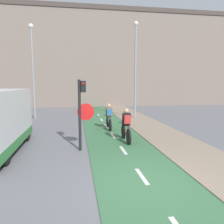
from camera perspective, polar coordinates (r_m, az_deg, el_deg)
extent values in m
plane|color=slate|center=(6.14, 9.20, -18.25)|extent=(120.00, 120.00, 0.00)
cube|color=#3D7047|center=(6.14, 9.20, -18.17)|extent=(2.76, 60.00, 0.02)
cube|color=white|center=(6.57, 7.77, -16.26)|extent=(0.12, 1.10, 0.00)
cube|color=white|center=(8.84, 2.95, -9.91)|extent=(0.12, 1.10, 0.00)
cube|color=white|center=(11.20, 0.22, -6.16)|extent=(0.12, 1.10, 0.00)
cube|color=white|center=(13.62, -1.52, -3.72)|extent=(0.12, 1.10, 0.00)
cube|color=white|center=(16.06, -2.73, -2.02)|extent=(0.12, 1.10, 0.00)
cube|color=white|center=(18.52, -3.62, -0.77)|extent=(0.12, 1.10, 0.00)
cube|color=slate|center=(27.80, -5.69, 13.04)|extent=(60.00, 5.00, 10.79)
cube|color=#473D38|center=(28.91, -5.84, 24.24)|extent=(60.00, 5.20, 0.50)
cylinder|color=black|center=(8.67, -8.43, -0.94)|extent=(0.11, 0.11, 2.81)
cube|color=black|center=(8.58, -7.53, 6.61)|extent=(0.20, 0.20, 0.44)
sphere|color=red|center=(8.47, -7.52, 7.34)|extent=(0.09, 0.09, 0.09)
cone|color=red|center=(8.65, -6.89, 0.01)|extent=(0.67, 0.01, 0.67)
cone|color=silver|center=(8.65, -6.89, 0.02)|extent=(0.60, 0.02, 0.60)
cylinder|color=gray|center=(17.47, -19.91, 9.24)|extent=(0.14, 0.14, 6.69)
sphere|color=silver|center=(17.95, -20.43, 20.31)|extent=(0.36, 0.36, 0.36)
cylinder|color=gray|center=(16.77, 6.11, 10.11)|extent=(0.14, 0.14, 6.91)
sphere|color=silver|center=(17.31, 6.28, 21.97)|extent=(0.36, 0.36, 0.36)
cylinder|color=black|center=(9.60, 4.37, -6.49)|extent=(0.07, 0.70, 0.70)
cylinder|color=black|center=(10.63, 2.98, -5.10)|extent=(0.07, 0.70, 0.70)
cylinder|color=maroon|center=(10.27, 3.39, -4.50)|extent=(0.04, 0.70, 0.43)
cylinder|color=maroon|center=(9.78, 4.04, -5.00)|extent=(0.04, 0.36, 0.46)
cylinder|color=maroon|center=(10.07, 3.61, -3.47)|extent=(0.04, 1.01, 0.07)
cylinder|color=maroon|center=(9.79, 4.08, -6.25)|extent=(0.04, 0.42, 0.05)
cylinder|color=black|center=(10.55, 2.99, -2.79)|extent=(0.46, 0.03, 0.03)
cube|color=black|center=(9.90, 3.78, -1.91)|extent=(0.36, 0.31, 0.59)
sphere|color=tan|center=(9.88, 3.74, 0.29)|extent=(0.22, 0.22, 0.22)
cylinder|color=#232328|center=(9.93, 3.24, -4.52)|extent=(0.04, 0.07, 0.44)
cylinder|color=#232328|center=(9.97, 4.36, -4.48)|extent=(0.04, 0.07, 0.44)
cube|color=red|center=(9.72, 4.02, -1.97)|extent=(0.28, 0.23, 0.39)
cylinder|color=black|center=(12.25, -0.49, -3.47)|extent=(0.07, 0.68, 0.68)
cylinder|color=black|center=(13.30, -1.20, -2.61)|extent=(0.07, 0.68, 0.68)
cylinder|color=slate|center=(12.94, -0.99, -2.09)|extent=(0.04, 0.69, 0.42)
cylinder|color=slate|center=(12.45, -0.66, -2.39)|extent=(0.04, 0.36, 0.44)
cylinder|color=slate|center=(12.75, -0.89, -1.28)|extent=(0.04, 1.00, 0.07)
cylinder|color=slate|center=(12.45, -0.63, -3.34)|extent=(0.04, 0.41, 0.05)
cylinder|color=black|center=(13.23, -1.20, -0.81)|extent=(0.46, 0.03, 0.03)
cube|color=brown|center=(12.59, -0.81, -0.02)|extent=(0.36, 0.31, 0.59)
sphere|color=tan|center=(12.59, -0.84, 1.71)|extent=(0.22, 0.22, 0.22)
cylinder|color=#232328|center=(12.61, -1.23, -2.04)|extent=(0.04, 0.07, 0.42)
cylinder|color=#232328|center=(12.64, -0.33, -2.02)|extent=(0.04, 0.07, 0.42)
cube|color=#3370B2|center=(12.41, -0.69, -0.04)|extent=(0.28, 0.23, 0.39)
cube|color=black|center=(11.76, -25.11, 2.11)|extent=(1.77, 0.04, 0.70)
cylinder|color=black|center=(10.95, -21.42, -5.24)|extent=(0.18, 0.70, 0.70)
cylinder|color=black|center=(8.02, -26.12, -10.04)|extent=(0.18, 0.70, 0.70)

